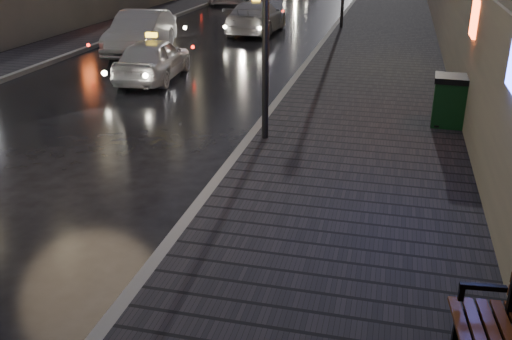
{
  "coord_description": "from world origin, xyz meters",
  "views": [
    {
      "loc": [
        4.5,
        -5.59,
        4.38
      ],
      "look_at": [
        2.49,
        2.55,
        0.85
      ],
      "focal_mm": 40.0,
      "sensor_mm": 36.0,
      "label": 1
    }
  ],
  "objects_px": {
    "trash_bin": "(449,100)",
    "car_left_mid": "(141,32)",
    "taxi_mid": "(256,17)",
    "taxi_near": "(153,59)"
  },
  "relations": [
    {
      "from": "trash_bin",
      "to": "taxi_near",
      "type": "relative_size",
      "value": 0.3
    },
    {
      "from": "taxi_near",
      "to": "car_left_mid",
      "type": "relative_size",
      "value": 0.82
    },
    {
      "from": "trash_bin",
      "to": "car_left_mid",
      "type": "relative_size",
      "value": 0.25
    },
    {
      "from": "trash_bin",
      "to": "taxi_mid",
      "type": "relative_size",
      "value": 0.24
    },
    {
      "from": "trash_bin",
      "to": "taxi_mid",
      "type": "bearing_deg",
      "value": 124.67
    },
    {
      "from": "taxi_near",
      "to": "taxi_mid",
      "type": "bearing_deg",
      "value": -100.96
    },
    {
      "from": "trash_bin",
      "to": "taxi_near",
      "type": "distance_m",
      "value": 9.23
    },
    {
      "from": "taxi_near",
      "to": "taxi_mid",
      "type": "distance_m",
      "value": 9.47
    },
    {
      "from": "car_left_mid",
      "to": "taxi_near",
      "type": "bearing_deg",
      "value": -68.53
    },
    {
      "from": "trash_bin",
      "to": "car_left_mid",
      "type": "height_order",
      "value": "car_left_mid"
    }
  ]
}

